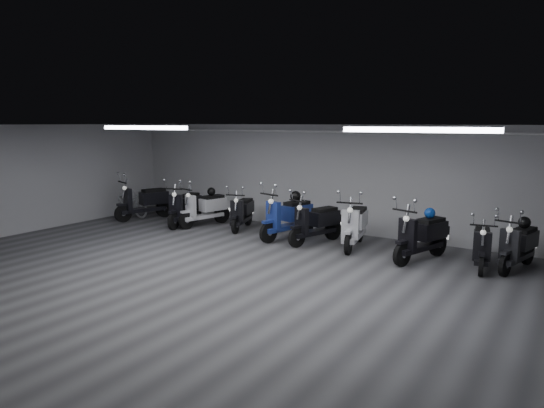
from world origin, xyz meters
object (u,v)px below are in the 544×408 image
Objects in this scene: scooter_0 at (144,196)px; helmet_0 at (430,213)px; helmet_1 at (211,191)px; scooter_2 at (204,202)px; scooter_5 at (316,216)px; scooter_6 at (355,218)px; scooter_8 at (482,239)px; helmet_3 at (524,222)px; scooter_4 at (288,210)px; helmet_2 at (295,196)px; scooter_3 at (242,206)px; scooter_7 at (422,228)px; bicycle at (129,199)px; scooter_1 at (184,201)px; scooter_9 at (519,238)px.

scooter_0 is 8.54× the size of helmet_0.
scooter_0 is 2.24m from helmet_1.
scooter_5 is at bearing 11.92° from scooter_2.
scooter_2 is 4.48m from scooter_6.
scooter_8 reaches higher than helmet_3.
scooter_4 reaches higher than helmet_3.
helmet_2 is (-0.74, 0.32, 0.37)m from scooter_5.
scooter_4 is 1.75m from scooter_6.
scooter_6 is at bearing 13.79° from scooter_2.
scooter_3 is at bearing -178.90° from helmet_3.
helmet_2 is at bearing -18.52° from scooter_3.
helmet_1 is at bearing 179.55° from helmet_2.
scooter_4 is at bearing -165.13° from scooter_7.
scooter_7 is 8.97m from bicycle.
scooter_6 is 1.12× the size of bicycle.
scooter_2 is at bearing -167.17° from scooter_4.
helmet_2 is at bearing -169.75° from scooter_7.
scooter_4 is 3.36m from scooter_7.
helmet_3 is at bearing 25.85° from scooter_8.
scooter_6 reaches higher than helmet_1.
scooter_1 is 0.95× the size of scooter_4.
scooter_7 reaches higher than bicycle.
scooter_0 is 1.07× the size of scooter_2.
scooter_0 is at bearing -164.38° from scooter_9.
helmet_1 is (2.17, 0.51, 0.23)m from scooter_0.
scooter_7 is at bearing -4.58° from helmet_1.
scooter_4 is at bearing 168.31° from scooter_8.
scooter_7 reaches higher than scooter_1.
scooter_3 reaches higher than bicycle.
bicycle is at bearing 164.81° from scooter_1.
scooter_4 reaches higher than helmet_2.
scooter_1 is (1.59, 0.03, -0.03)m from scooter_0.
scooter_5 is (5.64, 0.17, -0.05)m from scooter_0.
scooter_7 reaches higher than scooter_8.
scooter_1 is at bearing -164.16° from scooter_9.
helmet_3 is (1.74, 0.35, -0.06)m from helmet_0.
scooter_1 is 1.71m from scooter_3.
helmet_3 is at bearing 11.30° from helmet_0.
scooter_2 reaches higher than helmet_3.
scooter_6 is at bearing 166.24° from scooter_8.
scooter_0 is 8.19m from scooter_7.
scooter_0 is at bearing -161.57° from scooter_7.
scooter_5 is 7.81× the size of helmet_1.
scooter_6 is at bearing 15.79° from scooter_4.
scooter_0 is 1.02× the size of scooter_6.
scooter_2 is 2.90m from bicycle.
scooter_9 is (6.72, -0.10, 0.02)m from scooter_3.
scooter_9 reaches higher than helmet_3.
scooter_6 reaches higher than helmet_3.
scooter_8 is at bearing -4.58° from helmet_2.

